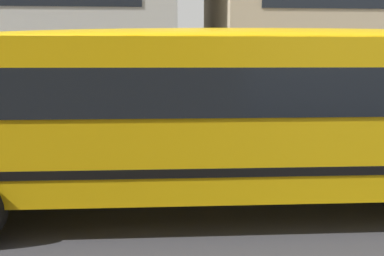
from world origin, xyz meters
TOP-DOWN VIEW (x-y plane):
  - ground_plane at (0.00, 0.00)m, footprint 400.00×400.00m
  - sidewalk_far at (0.00, 7.09)m, footprint 120.00×3.00m
  - lane_centreline at (0.00, 0.00)m, footprint 110.00×0.16m
  - school_bus at (2.22, -1.22)m, footprint 13.65×3.26m

SIDE VIEW (x-z plane):
  - ground_plane at x=0.00m, z-range 0.00..0.00m
  - lane_centreline at x=0.00m, z-range 0.00..0.01m
  - sidewalk_far at x=0.00m, z-range 0.00..0.01m
  - school_bus at x=2.22m, z-range 0.29..3.34m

